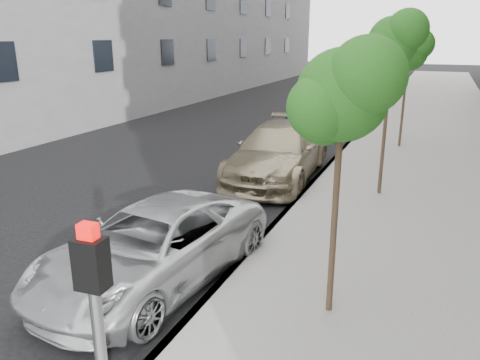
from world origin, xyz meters
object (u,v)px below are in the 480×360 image
Objects in this scene: tree_near at (344,95)px; minivan at (154,246)px; sedan_blue at (298,127)px; tree_mid at (394,42)px; sedan_rear at (355,95)px; signal_pole at (100,350)px; suv at (279,151)px; tree_far at (409,52)px; sedan_black at (334,106)px.

tree_near is 4.43m from minivan.
minivan is 1.38× the size of sedan_blue.
sedan_rear is (-3.81, 17.94, -3.52)m from tree_mid.
suv is at bearing 97.80° from signal_pole.
suv is 1.60× the size of sedan_blue.
tree_far reaches higher than tree_near.
suv is at bearing -120.19° from tree_far.
sedan_black is at bearing 107.94° from tree_mid.
signal_pole reaches higher than suv.
minivan is at bearing -104.27° from tree_far.
sedan_rear is at bearing 108.41° from tree_far.
tree_mid reaches higher than suv.
sedan_black is (-0.70, 19.01, 0.03)m from minivan.
sedan_rear is (-0.48, 24.52, 0.05)m from minivan.
minivan is at bearing -77.90° from sedan_blue.
tree_near is 13.00m from tree_far.
minivan is at bearing -92.95° from suv.
tree_mid is 1.11× the size of sedan_black.
tree_near is at bearing -78.58° from sedan_black.
tree_far is 1.23× the size of sedan_blue.
sedan_rear is at bearing 88.66° from suv.
tree_far is 0.89× the size of minivan.
sedan_rear is at bearing 87.17° from sedan_black.
tree_mid is 13.54m from sedan_black.
suv is at bearing 97.59° from minivan.
tree_mid is 6.51m from tree_far.
tree_mid is 1.09× the size of tree_far.
minivan is at bearing -86.83° from sedan_rear.
tree_far is 0.86× the size of sedan_rear.
minivan is 1.14× the size of sedan_black.
minivan is at bearing -178.67° from tree_near.
tree_far is at bearing 56.86° from suv.
sedan_black is at bearing 102.00° from tree_near.
sedan_black reaches higher than sedan_blue.
tree_near is 0.84× the size of minivan.
tree_near is 0.87× the size of tree_mid.
signal_pole reaches higher than sedan_blue.
minivan is 12.85m from sedan_blue.
sedan_blue is at bearing -92.52° from sedan_black.
suv is 1.13× the size of sedan_rear.
signal_pole is at bearing -71.34° from sedan_blue.
signal_pole is (-1.06, -17.24, -1.84)m from tree_far.
tree_mid is 8.38m from sedan_blue.
tree_far is 13.85m from minivan.
sedan_rear reaches higher than sedan_black.
sedan_black is at bearing 124.17° from tree_far.
tree_far is at bearing 83.14° from signal_pole.
tree_mid is at bearing 81.03° from signal_pole.
tree_far reaches higher than sedan_black.
tree_far is at bearing 83.31° from minivan.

